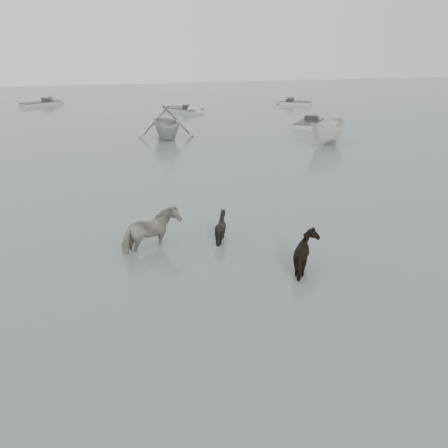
# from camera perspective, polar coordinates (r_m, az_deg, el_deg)

# --- Properties ---
(ground) EXTENTS (140.00, 140.00, 0.00)m
(ground) POSITION_cam_1_polar(r_m,az_deg,el_deg) (16.43, 3.75, -3.99)
(ground) COLOR #4A5855
(ground) RESTS_ON ground
(pony_pinto) EXTENTS (2.27, 1.81, 1.75)m
(pony_pinto) POSITION_cam_1_polar(r_m,az_deg,el_deg) (17.08, -8.41, -0.03)
(pony_pinto) COLOR black
(pony_pinto) RESTS_ON ground
(pony_dark) EXTENTS (1.29, 1.48, 1.42)m
(pony_dark) POSITION_cam_1_polar(r_m,az_deg,el_deg) (15.53, 9.66, -2.87)
(pony_dark) COLOR black
(pony_dark) RESTS_ON ground
(pony_black) EXTENTS (1.42, 1.35, 1.22)m
(pony_black) POSITION_cam_1_polar(r_m,az_deg,el_deg) (17.77, -0.35, 0.11)
(pony_black) COLOR black
(pony_black) RESTS_ON ground
(rowboat_trail) EXTENTS (4.45, 5.06, 2.53)m
(rowboat_trail) POSITION_cam_1_polar(r_m,az_deg,el_deg) (36.87, -6.62, 11.67)
(rowboat_trail) COLOR #A1A4A1
(rowboat_trail) RESTS_ON ground
(boat_small) EXTENTS (4.52, 4.53, 1.79)m
(boat_small) POSITION_cam_1_polar(r_m,az_deg,el_deg) (35.29, 11.85, 10.39)
(boat_small) COLOR silver
(boat_small) RESTS_ON ground
(skiff_port) EXTENTS (4.84, 5.37, 0.75)m
(skiff_port) POSITION_cam_1_polar(r_m,az_deg,el_deg) (42.73, 9.73, 11.50)
(skiff_port) COLOR #ABAEAB
(skiff_port) RESTS_ON ground
(skiff_mid) EXTENTS (4.53, 5.59, 0.75)m
(skiff_mid) POSITION_cam_1_polar(r_m,az_deg,el_deg) (50.70, -4.69, 13.08)
(skiff_mid) COLOR gray
(skiff_mid) RESTS_ON ground
(skiff_star) EXTENTS (4.66, 3.89, 0.75)m
(skiff_star) POSITION_cam_1_polar(r_m,az_deg,el_deg) (56.73, 8.21, 13.72)
(skiff_star) COLOR #A5A5A1
(skiff_star) RESTS_ON ground
(skiff_far) EXTENTS (5.72, 4.43, 0.75)m
(skiff_far) POSITION_cam_1_polar(r_m,az_deg,el_deg) (59.10, -20.27, 12.96)
(skiff_far) COLOR gray
(skiff_far) RESTS_ON ground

